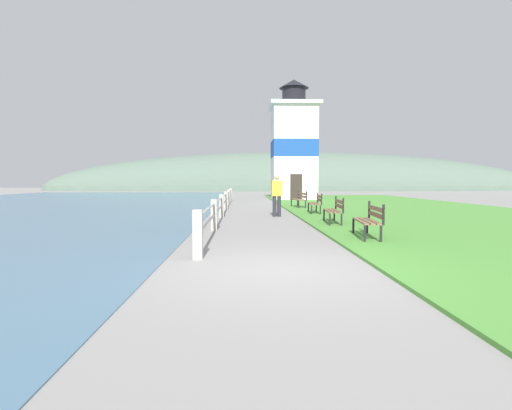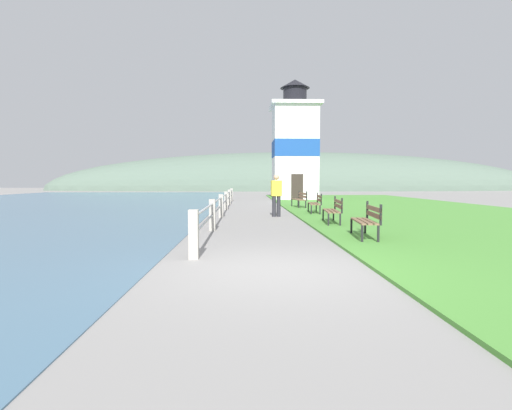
{
  "view_description": "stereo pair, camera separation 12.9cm",
  "coord_description": "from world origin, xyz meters",
  "px_view_note": "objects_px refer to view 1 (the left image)",
  "views": [
    {
      "loc": [
        -0.65,
        -6.53,
        1.49
      ],
      "look_at": [
        0.02,
        13.0,
        0.3
      ],
      "focal_mm": 28.0,
      "sensor_mm": 36.0,
      "label": 1
    },
    {
      "loc": [
        -0.52,
        -6.54,
        1.49
      ],
      "look_at": [
        0.02,
        13.0,
        0.3
      ],
      "focal_mm": 28.0,
      "sensor_mm": 36.0,
      "label": 2
    }
  ],
  "objects_px": {
    "park_bench_by_lighthouse": "(300,198)",
    "lighthouse": "(294,147)",
    "park_bench_near": "(370,218)",
    "park_bench_midway": "(335,209)",
    "person_strolling": "(277,194)",
    "park_bench_far": "(316,202)"
  },
  "relations": [
    {
      "from": "park_bench_far",
      "to": "lighthouse",
      "type": "height_order",
      "value": "lighthouse"
    },
    {
      "from": "park_bench_midway",
      "to": "person_strolling",
      "type": "bearing_deg",
      "value": -55.13
    },
    {
      "from": "park_bench_by_lighthouse",
      "to": "lighthouse",
      "type": "height_order",
      "value": "lighthouse"
    },
    {
      "from": "park_bench_midway",
      "to": "lighthouse",
      "type": "relative_size",
      "value": 0.19
    },
    {
      "from": "park_bench_near",
      "to": "park_bench_by_lighthouse",
      "type": "distance_m",
      "value": 11.71
    },
    {
      "from": "park_bench_far",
      "to": "lighthouse",
      "type": "relative_size",
      "value": 0.18
    },
    {
      "from": "park_bench_midway",
      "to": "park_bench_far",
      "type": "bearing_deg",
      "value": -86.52
    },
    {
      "from": "park_bench_near",
      "to": "park_bench_midway",
      "type": "relative_size",
      "value": 0.92
    },
    {
      "from": "park_bench_far",
      "to": "person_strolling",
      "type": "xyz_separation_m",
      "value": [
        -1.87,
        -1.21,
        0.42
      ]
    },
    {
      "from": "park_bench_midway",
      "to": "park_bench_by_lighthouse",
      "type": "distance_m",
      "value": 8.23
    },
    {
      "from": "park_bench_midway",
      "to": "person_strolling",
      "type": "distance_m",
      "value": 3.53
    },
    {
      "from": "park_bench_near",
      "to": "park_bench_by_lighthouse",
      "type": "bearing_deg",
      "value": -83.56
    },
    {
      "from": "park_bench_by_lighthouse",
      "to": "park_bench_near",
      "type": "bearing_deg",
      "value": 83.79
    },
    {
      "from": "park_bench_far",
      "to": "person_strolling",
      "type": "height_order",
      "value": "person_strolling"
    },
    {
      "from": "lighthouse",
      "to": "person_strolling",
      "type": "bearing_deg",
      "value": -99.85
    },
    {
      "from": "park_bench_midway",
      "to": "park_bench_near",
      "type": "bearing_deg",
      "value": 96.74
    },
    {
      "from": "park_bench_midway",
      "to": "park_bench_by_lighthouse",
      "type": "height_order",
      "value": "same"
    },
    {
      "from": "lighthouse",
      "to": "park_bench_midway",
      "type": "bearing_deg",
      "value": -92.87
    },
    {
      "from": "park_bench_far",
      "to": "person_strolling",
      "type": "distance_m",
      "value": 2.26
    },
    {
      "from": "park_bench_far",
      "to": "lighthouse",
      "type": "distance_m",
      "value": 14.45
    },
    {
      "from": "park_bench_midway",
      "to": "park_bench_by_lighthouse",
      "type": "bearing_deg",
      "value": -84.46
    },
    {
      "from": "park_bench_near",
      "to": "park_bench_far",
      "type": "height_order",
      "value": "same"
    }
  ]
}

